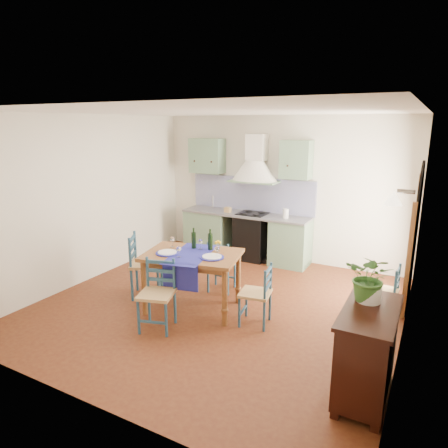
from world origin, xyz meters
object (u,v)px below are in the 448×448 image
(dining_table, at_px, (192,260))
(sideboard, at_px, (367,350))
(potted_plant, at_px, (370,278))
(chair_near, at_px, (157,294))

(dining_table, xyz_separation_m, sideboard, (2.54, -0.84, -0.24))
(dining_table, xyz_separation_m, potted_plant, (2.49, -0.65, 0.43))
(chair_near, relative_size, potted_plant, 1.86)
(sideboard, distance_m, potted_plant, 0.70)
(dining_table, bearing_deg, chair_near, -98.70)
(chair_near, xyz_separation_m, sideboard, (2.64, -0.15, 0.03))
(dining_table, bearing_deg, sideboard, -18.30)
(dining_table, height_order, chair_near, dining_table)
(chair_near, bearing_deg, dining_table, 81.30)
(dining_table, relative_size, sideboard, 1.42)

